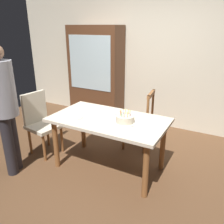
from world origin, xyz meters
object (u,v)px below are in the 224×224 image
object	(u,v)px
chair_spindle_back	(139,121)
plate_far_side	(111,113)
person_celebrant	(4,104)
dining_table	(109,125)
china_cabinet	(96,74)
birthday_cake	(125,120)
plate_near_celebrant	(74,117)
chair_upholstered	(40,120)

from	to	relation	value
chair_spindle_back	plate_far_side	bearing A→B (deg)	-110.53
chair_spindle_back	person_celebrant	world-z (taller)	person_celebrant
dining_table	china_cabinet	size ratio (longest dim) A/B	0.80
birthday_cake	plate_near_celebrant	xyz separation A→B (m)	(-0.67, -0.16, -0.04)
birthday_cake	chair_upholstered	xyz separation A→B (m)	(-1.40, -0.07, -0.26)
birthday_cake	person_celebrant	distance (m)	1.52
plate_near_celebrant	china_cabinet	world-z (taller)	china_cabinet
plate_near_celebrant	person_celebrant	world-z (taller)	person_celebrant
plate_near_celebrant	chair_upholstered	xyz separation A→B (m)	(-0.73, 0.09, -0.22)
birthday_cake	plate_near_celebrant	size ratio (longest dim) A/B	1.27
birthday_cake	chair_upholstered	bearing A→B (deg)	-177.30
plate_far_side	chair_spindle_back	bearing A→B (deg)	69.47
chair_upholstered	plate_near_celebrant	bearing A→B (deg)	-7.13
dining_table	chair_spindle_back	size ratio (longest dim) A/B	1.60
plate_near_celebrant	china_cabinet	xyz separation A→B (m)	(-0.76, 1.75, 0.20)
plate_near_celebrant	person_celebrant	distance (m)	0.87
plate_far_side	china_cabinet	bearing A→B (deg)	128.76
chair_spindle_back	china_cabinet	bearing A→B (deg)	148.25
chair_spindle_back	china_cabinet	xyz separation A→B (m)	(-1.31, 0.81, 0.49)
dining_table	china_cabinet	world-z (taller)	china_cabinet
dining_table	plate_near_celebrant	bearing A→B (deg)	-155.33
plate_near_celebrant	person_celebrant	bearing A→B (deg)	-144.02
chair_upholstered	china_cabinet	world-z (taller)	china_cabinet
plate_far_side	chair_spindle_back	distance (m)	0.66
birthday_cake	plate_near_celebrant	distance (m)	0.69
birthday_cake	plate_far_side	xyz separation A→B (m)	(-0.33, 0.23, -0.04)
chair_spindle_back	person_celebrant	xyz separation A→B (m)	(-1.24, -1.44, 0.51)
plate_near_celebrant	china_cabinet	distance (m)	1.92
chair_spindle_back	plate_near_celebrant	bearing A→B (deg)	-120.31
china_cabinet	plate_far_side	bearing A→B (deg)	-51.24
dining_table	person_celebrant	size ratio (longest dim) A/B	0.90
birthday_cake	person_celebrant	world-z (taller)	person_celebrant
chair_spindle_back	person_celebrant	distance (m)	1.96
china_cabinet	chair_upholstered	bearing A→B (deg)	-89.10
birthday_cake	plate_far_side	world-z (taller)	birthday_cake
birthday_cake	chair_spindle_back	size ratio (longest dim) A/B	0.29
birthday_cake	person_celebrant	xyz separation A→B (m)	(-1.36, -0.65, 0.17)
dining_table	chair_upholstered	distance (m)	1.16
person_celebrant	birthday_cake	bearing A→B (deg)	25.77
chair_spindle_back	birthday_cake	bearing A→B (deg)	-81.26
birthday_cake	plate_far_side	distance (m)	0.40
dining_table	birthday_cake	world-z (taller)	birthday_cake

